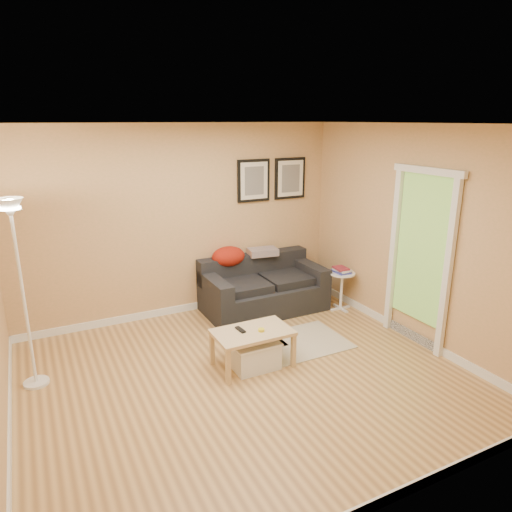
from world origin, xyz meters
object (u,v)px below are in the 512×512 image
coffee_table (252,348)px  side_table (341,291)px  floor_lamp (24,301)px  storage_bin (255,354)px  sofa (264,285)px  book_stack (341,270)px

coffee_table → side_table: 2.04m
side_table → floor_lamp: floor_lamp is taller
coffee_table → storage_bin: bearing=-86.9°
sofa → floor_lamp: floor_lamp is taller
storage_bin → side_table: 2.06m
floor_lamp → side_table: bearing=2.7°
sofa → book_stack: sofa is taller
storage_bin → side_table: size_ratio=0.92×
sofa → floor_lamp: size_ratio=0.87×
coffee_table → book_stack: (1.84, 0.88, 0.38)m
coffee_table → floor_lamp: size_ratio=0.43×
coffee_table → book_stack: 2.08m
book_stack → floor_lamp: floor_lamp is taller
sofa → storage_bin: 1.64m
side_table → book_stack: (-0.01, 0.02, 0.32)m
sofa → book_stack: bearing=-25.0°
sofa → coffee_table: bearing=-122.3°
side_table → book_stack: book_stack is taller
storage_bin → floor_lamp: (-2.18, 0.72, 0.77)m
book_stack → storage_bin: bearing=-154.3°
sofa → side_table: bearing=-25.7°
sofa → floor_lamp: bearing=-167.6°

